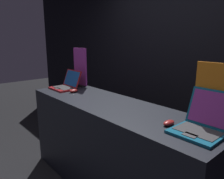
{
  "coord_description": "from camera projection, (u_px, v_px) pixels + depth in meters",
  "views": [
    {
      "loc": [
        1.57,
        -1.05,
        1.61
      ],
      "look_at": [
        -0.0,
        0.32,
        1.12
      ],
      "focal_mm": 35.0,
      "sensor_mm": 36.0,
      "label": 1
    }
  ],
  "objects": [
    {
      "name": "display_counter",
      "position": [
        112.0,
        148.0,
        2.29
      ],
      "size": [
        2.25,
        0.65,
        0.97
      ],
      "color": "black",
      "rests_on": "ground_plane"
    },
    {
      "name": "mouse_back",
      "position": [
        169.0,
        123.0,
        1.65
      ],
      "size": [
        0.06,
        0.11,
        0.04
      ],
      "color": "maroon",
      "rests_on": "display_counter"
    },
    {
      "name": "laptop_front",
      "position": [
        66.0,
        84.0,
        2.84
      ],
      "size": [
        0.34,
        0.32,
        0.23
      ],
      "color": "maroon",
      "rests_on": "display_counter"
    },
    {
      "name": "promo_stand_back",
      "position": [
        216.0,
        96.0,
        1.6
      ],
      "size": [
        0.32,
        0.07,
        0.47
      ],
      "color": "black",
      "rests_on": "display_counter"
    },
    {
      "name": "mouse_front",
      "position": [
        74.0,
        91.0,
        2.65
      ],
      "size": [
        0.07,
        0.12,
        0.04
      ],
      "color": "maroon",
      "rests_on": "display_counter"
    },
    {
      "name": "promo_stand_front",
      "position": [
        80.0,
        68.0,
        2.94
      ],
      "size": [
        0.28,
        0.07,
        0.52
      ],
      "color": "black",
      "rests_on": "display_counter"
    },
    {
      "name": "laptop_back",
      "position": [
        202.0,
        123.0,
        1.52
      ],
      "size": [
        0.33,
        0.37,
        0.28
      ],
      "color": "#0F5170",
      "rests_on": "display_counter"
    },
    {
      "name": "wall_back",
      "position": [
        181.0,
        55.0,
        2.85
      ],
      "size": [
        8.0,
        0.05,
        2.8
      ],
      "color": "black",
      "rests_on": "ground_plane"
    }
  ]
}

